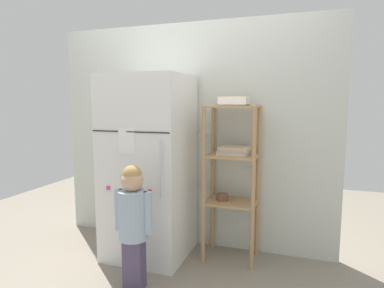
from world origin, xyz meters
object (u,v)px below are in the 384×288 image
Objects in this scene: refrigerator at (149,167)px; pantry_shelf_unit at (232,166)px; child_standing at (133,214)px; fruit_bin at (235,102)px.

refrigerator is 1.19× the size of pantry_shelf_unit.
child_standing is at bearing -75.85° from refrigerator.
child_standing is 3.76× the size of fruit_bin.
fruit_bin is (0.59, 0.72, 0.82)m from child_standing.
pantry_shelf_unit is (0.71, 0.16, 0.02)m from refrigerator.
child_standing is at bearing -129.00° from pantry_shelf_unit.
child_standing is at bearing -129.59° from fruit_bin.
pantry_shelf_unit is at bearing -157.05° from fruit_bin.
child_standing is 0.95m from pantry_shelf_unit.
fruit_bin is (0.02, 0.01, 0.56)m from pantry_shelf_unit.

